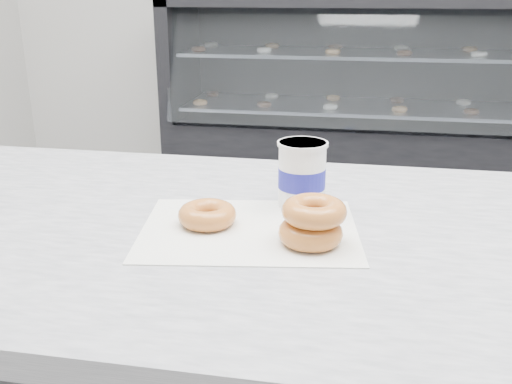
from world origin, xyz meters
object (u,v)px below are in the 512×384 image
at_px(display_case, 364,121).
at_px(donut_stack, 312,222).
at_px(donut_single, 207,215).
at_px(coffee_cup, 302,174).

distance_m(display_case, donut_stack, 2.81).
xyz_separation_m(display_case, donut_single, (-0.26, -2.73, 0.43)).
height_order(donut_single, coffee_cup, coffee_cup).
bearing_deg(donut_stack, display_case, 88.23).
height_order(donut_stack, coffee_cup, coffee_cup).
bearing_deg(donut_single, coffee_cup, 39.16).
bearing_deg(display_case, donut_single, -95.39).
bearing_deg(donut_single, donut_stack, -13.48).
distance_m(donut_stack, coffee_cup, 0.16).
bearing_deg(coffee_cup, donut_stack, -55.97).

